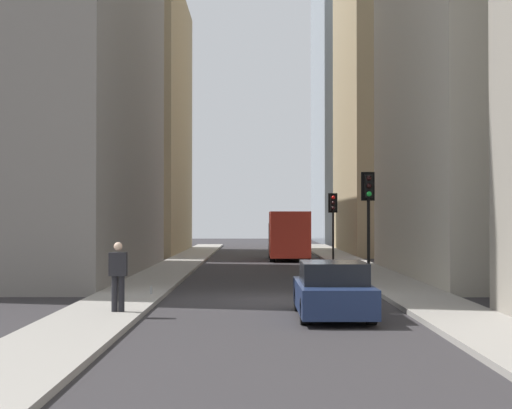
{
  "coord_description": "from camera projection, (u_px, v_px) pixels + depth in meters",
  "views": [
    {
      "loc": [
        -23.93,
        0.55,
        2.54
      ],
      "look_at": [
        19.89,
        0.52,
        3.23
      ],
      "focal_mm": 55.12,
      "sensor_mm": 36.0,
      "label": 1
    }
  ],
  "objects": [
    {
      "name": "ground_plane",
      "position": [
        273.0,
        300.0,
        23.89
      ],
      "size": [
        135.0,
        135.0,
        0.0
      ],
      "primitive_type": "plane",
      "color": "#302D30"
    },
    {
      "name": "building_right_far",
      "position": [
        112.0,
        123.0,
        54.78
      ],
      "size": [
        15.62,
        10.0,
        18.24
      ],
      "color": "#9E8966",
      "rests_on": "ground_plane"
    },
    {
      "name": "discarded_bottle",
      "position": [
        151.0,
        290.0,
        24.45
      ],
      "size": [
        0.07,
        0.07,
        0.27
      ],
      "color": "#999EA3",
      "rests_on": "sidewalk_right"
    },
    {
      "name": "traffic_light_far_junction",
      "position": [
        333.0,
        211.0,
        44.11
      ],
      "size": [
        0.43,
        0.52,
        3.74
      ],
      "color": "black",
      "rests_on": "sidewalk_left"
    },
    {
      "name": "sidewalk_left",
      "position": [
        421.0,
        298.0,
        23.89
      ],
      "size": [
        90.0,
        2.2,
        0.14
      ],
      "primitive_type": "cube",
      "color": "gray",
      "rests_on": "ground_plane"
    },
    {
      "name": "pedestrian",
      "position": [
        118.0,
        274.0,
        19.88
      ],
      "size": [
        0.26,
        0.44,
        1.76
      ],
      "color": "black",
      "rests_on": "sidewalk_right"
    },
    {
      "name": "building_left_far",
      "position": [
        415.0,
        77.0,
        54.95
      ],
      "size": [
        14.59,
        10.0,
        24.66
      ],
      "color": "#9E8966",
      "rests_on": "ground_plane"
    },
    {
      "name": "sidewalk_right",
      "position": [
        126.0,
        298.0,
        23.89
      ],
      "size": [
        90.0,
        2.2,
        0.14
      ],
      "primitive_type": "cube",
      "color": "gray",
      "rests_on": "ground_plane"
    },
    {
      "name": "sedan_navy",
      "position": [
        333.0,
        291.0,
        19.77
      ],
      "size": [
        4.3,
        1.78,
        1.42
      ],
      "color": "navy",
      "rests_on": "ground_plane"
    },
    {
      "name": "delivery_truck",
      "position": [
        288.0,
        235.0,
        46.36
      ],
      "size": [
        6.46,
        2.25,
        2.84
      ],
      "color": "red",
      "rests_on": "ground_plane"
    },
    {
      "name": "traffic_light_midblock",
      "position": [
        368.0,
        200.0,
        29.83
      ],
      "size": [
        0.43,
        0.52,
        4.12
      ],
      "color": "black",
      "rests_on": "sidewalk_left"
    }
  ]
}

